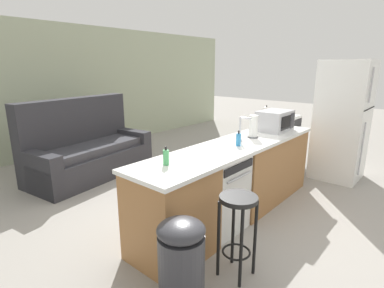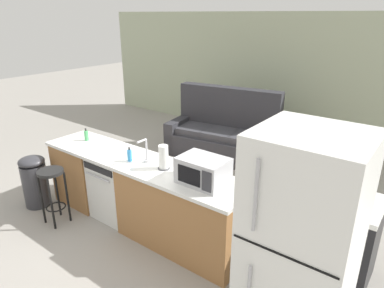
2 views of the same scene
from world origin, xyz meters
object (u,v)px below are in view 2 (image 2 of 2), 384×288
at_px(dishwasher, 118,186).
at_px(bar_stool, 52,185).
at_px(couch, 224,135).
at_px(microwave, 203,171).
at_px(soap_bottle, 130,155).
at_px(refrigerator, 299,255).
at_px(dish_soap_bottle, 86,135).
at_px(trash_bin, 35,181).
at_px(stove_range, 334,237).
at_px(paper_towel_roll, 164,157).
at_px(kettle, 328,180).

relative_size(dishwasher, bar_stool, 1.14).
bearing_deg(dishwasher, couch, 90.41).
relative_size(microwave, soap_bottle, 2.84).
distance_m(dishwasher, refrigerator, 2.71).
xyz_separation_m(soap_bottle, dish_soap_bottle, (-1.01, 0.13, 0.00)).
bearing_deg(refrigerator, trash_bin, 179.79).
distance_m(microwave, couch, 3.06).
bearing_deg(microwave, couch, 117.60).
height_order(dishwasher, couch, couch).
xyz_separation_m(dish_soap_bottle, trash_bin, (-0.45, -0.60, -0.59)).
distance_m(stove_range, paper_towel_roll, 1.96).
bearing_deg(dish_soap_bottle, microwave, -1.93).
bearing_deg(microwave, refrigerator, -23.93).
relative_size(dishwasher, paper_towel_roll, 2.98).
height_order(soap_bottle, kettle, kettle).
relative_size(soap_bottle, couch, 0.08).
xyz_separation_m(kettle, bar_stool, (-2.95, -1.30, -0.45)).
relative_size(dishwasher, couch, 0.40).
height_order(dish_soap_bottle, kettle, kettle).
bearing_deg(microwave, dishwasher, 179.94).
height_order(trash_bin, couch, couch).
xyz_separation_m(soap_bottle, trash_bin, (-1.46, -0.47, -0.59)).
distance_m(refrigerator, bar_stool, 3.14).
height_order(stove_range, kettle, kettle).
distance_m(soap_bottle, dish_soap_bottle, 1.01).
xyz_separation_m(soap_bottle, couch, (-0.36, 2.71, -0.58)).
xyz_separation_m(bar_stool, trash_bin, (-0.60, 0.08, -0.16)).
bearing_deg(refrigerator, couch, 129.34).
bearing_deg(bar_stool, dishwasher, 50.24).
bearing_deg(microwave, bar_stool, -161.81).
bearing_deg(trash_bin, couch, 70.92).
height_order(kettle, couch, couch).
bearing_deg(paper_towel_roll, bar_stool, -154.30).
relative_size(kettle, bar_stool, 0.28).
bearing_deg(dishwasher, dish_soap_bottle, 174.26).
relative_size(paper_towel_roll, couch, 0.13).
bearing_deg(bar_stool, refrigerator, 1.27).
distance_m(microwave, paper_towel_roll, 0.56).
distance_m(stove_range, dish_soap_bottle, 3.34).
relative_size(soap_bottle, kettle, 0.86).
relative_size(dishwasher, refrigerator, 0.45).
bearing_deg(dishwasher, trash_bin, -154.43).
bearing_deg(kettle, trash_bin, -161.13).
distance_m(refrigerator, soap_bottle, 2.31).
xyz_separation_m(stove_range, dish_soap_bottle, (-3.27, -0.48, 0.52)).
xyz_separation_m(dishwasher, paper_towel_roll, (0.81, 0.02, 0.62)).
distance_m(dishwasher, paper_towel_roll, 1.01).
relative_size(paper_towel_roll, trash_bin, 0.38).
distance_m(soap_bottle, bar_stool, 1.11).
height_order(refrigerator, soap_bottle, refrigerator).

